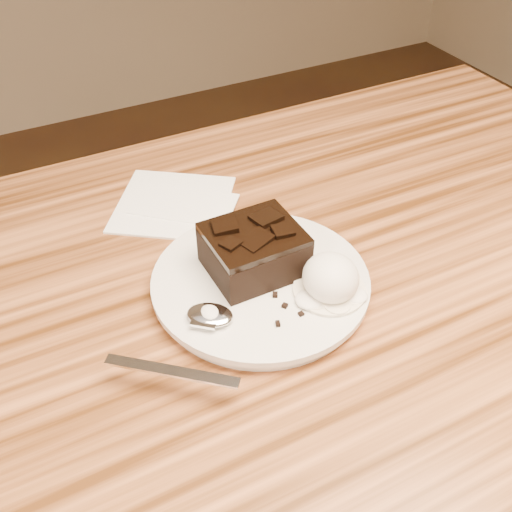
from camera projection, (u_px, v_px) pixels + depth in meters
name	position (u px, v px, depth m)	size (l,w,h in m)	color
dining_table	(271.00, 510.00, 0.83)	(1.20, 0.80, 0.75)	#40210B
plate	(260.00, 284.00, 0.62)	(0.22, 0.22, 0.02)	silver
brownie	(254.00, 253.00, 0.61)	(0.09, 0.08, 0.04)	black
ice_cream_scoop	(331.00, 278.00, 0.59)	(0.06, 0.06, 0.05)	white
melt_puddle	(329.00, 291.00, 0.60)	(0.07, 0.07, 0.00)	white
spoon	(210.00, 316.00, 0.57)	(0.03, 0.18, 0.01)	silver
napkin	(173.00, 203.00, 0.74)	(0.13, 0.13, 0.01)	white
crumb_a	(275.00, 295.00, 0.59)	(0.01, 0.01, 0.00)	black
crumb_b	(301.00, 314.00, 0.57)	(0.01, 0.01, 0.00)	black
crumb_c	(278.00, 324.00, 0.56)	(0.01, 0.00, 0.00)	black
crumb_d	(285.00, 306.00, 0.58)	(0.01, 0.01, 0.00)	black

